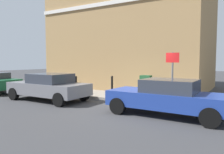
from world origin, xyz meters
TOP-DOWN VIEW (x-y plane):
  - ground at (0.00, 0.00)m, footprint 80.00×80.00m
  - sidewalk at (2.05, 6.00)m, footprint 2.30×30.00m
  - corner_building at (6.92, 3.50)m, footprint 7.54×11.00m
  - car_blue at (-0.51, -1.51)m, footprint 1.86×4.42m
  - car_grey at (-0.55, 4.70)m, footprint 1.99×4.40m
  - utility_cabinet at (2.17, 0.45)m, footprint 0.46×0.61m
  - bollard_near_cabinet at (2.27, 2.57)m, footprint 0.14×0.14m
  - bollard_far_kerb at (1.15, 4.32)m, footprint 0.14×0.14m
  - street_sign at (1.35, -1.17)m, footprint 0.08×0.60m

SIDE VIEW (x-z plane):
  - ground at x=0.00m, z-range 0.00..0.00m
  - sidewalk at x=2.05m, z-range 0.00..0.15m
  - utility_cabinet at x=2.17m, z-range 0.11..1.26m
  - bollard_near_cabinet at x=2.27m, z-range 0.19..1.22m
  - bollard_far_kerb at x=1.15m, z-range 0.19..1.22m
  - car_blue at x=-0.51m, z-range 0.02..1.40m
  - car_grey at x=-0.55m, z-range 0.03..1.43m
  - street_sign at x=1.35m, z-range 0.51..2.81m
  - corner_building at x=6.92m, z-range 0.00..8.43m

